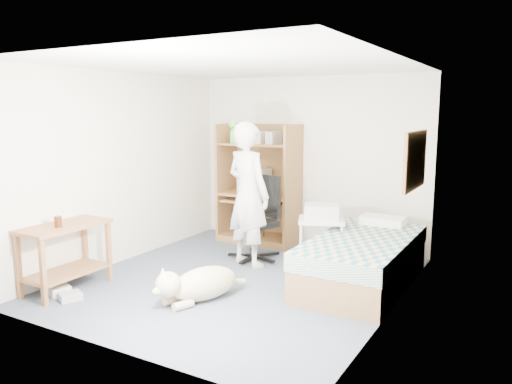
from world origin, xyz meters
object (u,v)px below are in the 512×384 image
Objects in this scene: bed at (363,260)px; office_chair at (258,230)px; side_desk at (65,247)px; computer_hutch at (260,189)px; printer_cart at (321,236)px; person at (248,195)px; dog at (199,284)px.

bed is 1.80× the size of office_chair.
side_desk reaches higher than bed.
printer_cart is at bearing -32.57° from computer_hutch.
bed is 2.93× the size of printer_cart.
person reaches higher than computer_hutch.
dog is (-1.35, -1.35, -0.10)m from bed.
person is (1.31, 1.80, 0.44)m from side_desk.
printer_cart reaches higher than bed.
office_chair is 1.68m from dog.
bed is at bearing 66.73° from dog.
side_desk is at bearing -141.37° from dog.
person is at bearing -67.76° from computer_hutch.
computer_hutch is at bearing -50.42° from person.
computer_hutch reaches higher than printer_cart.
bed reaches higher than dog.
printer_cart is at bearing 42.75° from side_desk.
computer_hutch is 1.68m from printer_cart.
computer_hutch is at bearing 126.36° from dog.
computer_hutch is at bearing 73.86° from side_desk.
computer_hutch is 1.02m from office_chair.
dog is at bearing 17.07° from side_desk.
office_chair reaches higher than printer_cart.
side_desk is 0.91× the size of dog.
printer_cart is (0.94, -0.05, 0.04)m from office_chair.
person is 1.69× the size of dog.
office_chair is 0.60× the size of person.
side_desk reaches higher than printer_cart.
side_desk reaches higher than dog.
office_chair is 0.95m from printer_cart.
person is (-1.54, -0.01, 0.64)m from bed.
computer_hutch is 1.63× the size of dog.
side_desk is 0.89× the size of office_chair.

